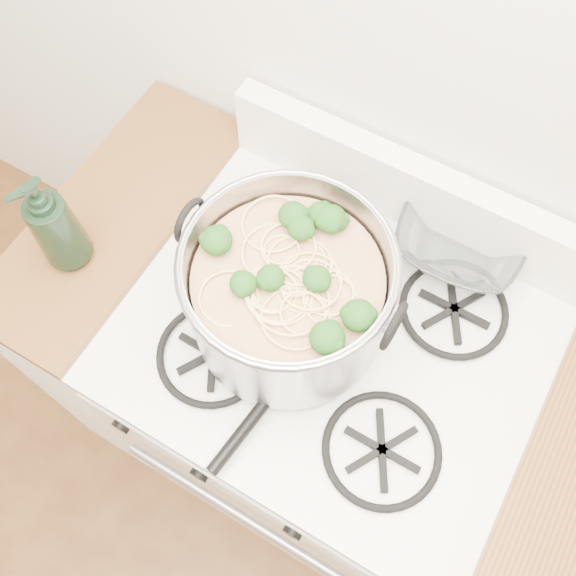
# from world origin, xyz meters

# --- Properties ---
(gas_range) EXTENTS (0.76, 0.66, 0.92)m
(gas_range) POSITION_xyz_m (0.00, 1.26, 0.44)
(gas_range) COLOR white
(gas_range) RESTS_ON ground
(counter_left) EXTENTS (0.25, 0.65, 0.92)m
(counter_left) POSITION_xyz_m (-0.51, 1.26, 0.46)
(counter_left) COLOR silver
(counter_left) RESTS_ON ground
(stock_pot) EXTENTS (0.38, 0.35, 0.23)m
(stock_pot) POSITION_xyz_m (-0.08, 1.24, 1.03)
(stock_pot) COLOR #9898A0
(stock_pot) RESTS_ON gas_range
(spatula) EXTENTS (0.32, 0.34, 0.02)m
(spatula) POSITION_xyz_m (-0.02, 1.19, 0.94)
(spatula) COLOR black
(spatula) RESTS_ON gas_range
(glass_bowl) EXTENTS (0.10, 0.10, 0.02)m
(glass_bowl) POSITION_xyz_m (0.12, 1.54, 0.94)
(glass_bowl) COLOR white
(glass_bowl) RESTS_ON gas_range
(bottle) EXTENTS (0.11, 0.11, 0.23)m
(bottle) POSITION_xyz_m (-0.51, 1.15, 1.04)
(bottle) COLOR black
(bottle) RESTS_ON counter_left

